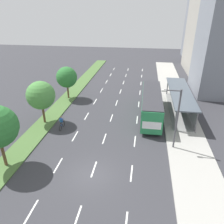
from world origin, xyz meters
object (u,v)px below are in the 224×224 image
at_px(cyclist, 62,123).
at_px(median_tree_third, 67,77).
at_px(median_tree_second, 41,95).
at_px(streetlight, 176,116).
at_px(bus, 151,102).
at_px(bus_shelter, 182,99).

bearing_deg(cyclist, median_tree_third, 104.67).
xyz_separation_m(cyclist, median_tree_second, (-2.77, 1.10, 3.04)).
height_order(median_tree_third, streetlight, streetlight).
relative_size(bus, streetlight, 1.74).
bearing_deg(median_tree_third, bus_shelter, -6.90).
bearing_deg(streetlight, bus, 106.61).
distance_m(bus_shelter, median_tree_second, 19.14).
bearing_deg(streetlight, median_tree_second, 168.46).
bearing_deg(bus, streetlight, -73.39).
bearing_deg(cyclist, bus_shelter, 26.45).
bearing_deg(median_tree_third, median_tree_second, -91.60).
height_order(bus_shelter, streetlight, streetlight).
relative_size(bus, cyclist, 6.20).
bearing_deg(median_tree_second, median_tree_third, 88.40).
bearing_deg(bus_shelter, bus, -150.77).
height_order(median_tree_second, median_tree_third, median_tree_second).
bearing_deg(bus, median_tree_second, -163.50).
bearing_deg(median_tree_second, streetlight, -11.54).
relative_size(cyclist, median_tree_third, 0.35).
height_order(cyclist, median_tree_second, median_tree_second).
bearing_deg(streetlight, median_tree_third, 142.83).
bearing_deg(bus_shelter, median_tree_second, -160.25).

